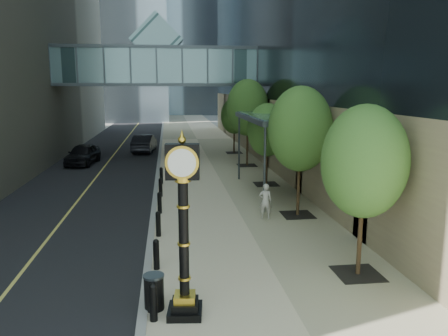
{
  "coord_description": "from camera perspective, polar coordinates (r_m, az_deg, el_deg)",
  "views": [
    {
      "loc": [
        -2.24,
        -9.27,
        5.87
      ],
      "look_at": [
        -0.13,
        7.06,
        2.8
      ],
      "focal_mm": 35.0,
      "sensor_mm": 36.0,
      "label": 1
    }
  ],
  "objects": [
    {
      "name": "entrance_canopy",
      "position": [
        24.02,
        6.48,
        6.47
      ],
      "size": [
        3.0,
        8.0,
        4.38
      ],
      "color": "#383F44",
      "rests_on": "ground"
    },
    {
      "name": "car_near",
      "position": [
        35.15,
        -17.95,
        1.74
      ],
      "size": [
        2.35,
        4.76,
        1.56
      ],
      "primitive_type": "imported",
      "rotation": [
        0.0,
        0.0,
        -0.11
      ],
      "color": "black",
      "rests_on": "road"
    },
    {
      "name": "skywalk",
      "position": [
        37.32,
        -8.74,
        13.25
      ],
      "size": [
        17.0,
        4.2,
        5.8
      ],
      "color": "slate",
      "rests_on": "ground"
    },
    {
      "name": "curb",
      "position": [
        49.62,
        -8.19,
        3.68
      ],
      "size": [
        0.25,
        180.0,
        0.07
      ],
      "primitive_type": "cube",
      "color": "gray",
      "rests_on": "ground"
    },
    {
      "name": "pedestrian",
      "position": [
        19.55,
        5.44,
        -4.33
      ],
      "size": [
        0.64,
        0.47,
        1.61
      ],
      "primitive_type": "imported",
      "rotation": [
        0.0,
        0.0,
        3.0
      ],
      "color": "#B6B0A6",
      "rests_on": "sidewalk"
    },
    {
      "name": "street_trees",
      "position": [
        25.9,
        5.73,
        6.08
      ],
      "size": [
        3.11,
        28.48,
        6.39
      ],
      "color": "black",
      "rests_on": "sidewalk"
    },
    {
      "name": "trash_bin",
      "position": [
        12.13,
        -9.12,
        -15.81
      ],
      "size": [
        0.67,
        0.67,
        0.9
      ],
      "primitive_type": "cylinder",
      "rotation": [
        0.0,
        0.0,
        -0.36
      ],
      "color": "black",
      "rests_on": "sidewalk"
    },
    {
      "name": "sidewalk",
      "position": [
        49.72,
        -3.57,
        3.78
      ],
      "size": [
        8.0,
        180.0,
        0.06
      ],
      "primitive_type": "cube",
      "color": "beige",
      "rests_on": "ground"
    },
    {
      "name": "car_far",
      "position": [
        40.46,
        -10.35,
        3.19
      ],
      "size": [
        2.18,
        4.97,
        1.59
      ],
      "primitive_type": "imported",
      "rotation": [
        0.0,
        0.0,
        3.04
      ],
      "color": "black",
      "rests_on": "road"
    },
    {
      "name": "road",
      "position": [
        49.84,
        -12.8,
        3.53
      ],
      "size": [
        8.0,
        180.0,
        0.02
      ],
      "primitive_type": "cube",
      "color": "black",
      "rests_on": "ground"
    },
    {
      "name": "bollard_row",
      "position": [
        19.04,
        -8.49,
        -5.92
      ],
      "size": [
        0.2,
        16.2,
        0.9
      ],
      "color": "black",
      "rests_on": "sidewalk"
    },
    {
      "name": "street_clock",
      "position": [
        11.13,
        -5.27,
        -9.41
      ],
      "size": [
        0.96,
        0.96,
        4.66
      ],
      "rotation": [
        0.0,
        0.0,
        -0.11
      ],
      "color": "black",
      "rests_on": "sidewalk"
    }
  ]
}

